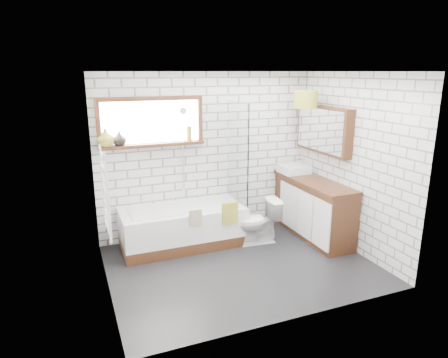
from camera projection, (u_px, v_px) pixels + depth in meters
name	position (u px, v px, depth m)	size (l,w,h in m)	color
floor	(241.00, 265.00, 5.33)	(3.40, 2.60, 0.01)	black
ceiling	(243.00, 71.00, 4.68)	(3.40, 2.60, 0.01)	white
wall_back	(207.00, 155.00, 6.17)	(3.40, 0.01, 2.50)	white
wall_front	(298.00, 206.00, 3.84)	(3.40, 0.01, 2.50)	white
wall_left	(101.00, 189.00, 4.39)	(0.01, 2.60, 2.50)	white
wall_right	(352.00, 163.00, 5.62)	(0.01, 2.60, 2.50)	white
window	(152.00, 122.00, 5.68)	(1.52, 0.16, 0.68)	#361B0F
towel_radiator	(105.00, 193.00, 4.42)	(0.06, 0.52, 1.00)	white
mirror_cabinet	(323.00, 130.00, 6.02)	(0.16, 1.20, 0.70)	#361B0F
shower_riser	(183.00, 151.00, 5.96)	(0.02, 0.02, 1.30)	silver
bathtub	(183.00, 227.00, 5.88)	(1.79, 0.79, 0.58)	white
shower_screen	(238.00, 153.00, 5.92)	(0.02, 0.72, 1.50)	white
towel_green	(230.00, 213.00, 5.66)	(0.23, 0.06, 0.32)	olive
towel_beige	(195.00, 218.00, 5.48)	(0.18, 0.04, 0.23)	tan
vanity	(313.00, 208.00, 6.18)	(0.51, 1.58, 0.91)	#361B0F
basin	(294.00, 169.00, 6.47)	(0.44, 0.39, 0.13)	white
tap	(303.00, 164.00, 6.51)	(0.03, 0.03, 0.18)	silver
toilet	(257.00, 222.00, 5.94)	(0.67, 0.38, 0.68)	white
vase_olive	(106.00, 139.00, 5.47)	(0.24, 0.24, 0.25)	olive
vase_dark	(119.00, 140.00, 5.55)	(0.19, 0.19, 0.20)	black
bottle	(189.00, 135.00, 5.91)	(0.07, 0.07, 0.22)	olive
pendant	(306.00, 100.00, 5.86)	(0.34, 0.34, 0.25)	olive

